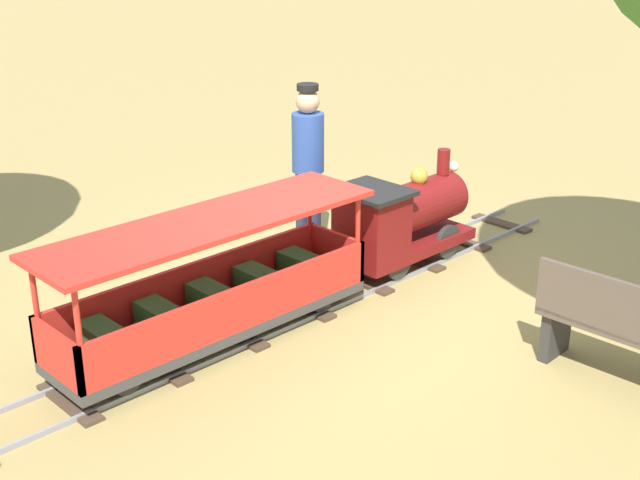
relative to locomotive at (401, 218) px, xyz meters
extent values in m
plane|color=#A38C51|center=(0.00, -1.06, -0.49)|extent=(60.00, 60.00, 0.00)
cube|color=gray|center=(-0.22, -1.22, -0.47)|extent=(0.03, 6.40, 0.04)
cube|color=gray|center=(0.22, -1.22, -0.47)|extent=(0.03, 6.40, 0.04)
cube|color=#4C3828|center=(0.00, -3.35, -0.47)|extent=(0.67, 0.14, 0.03)
cube|color=#4C3828|center=(0.00, -2.64, -0.47)|extent=(0.67, 0.14, 0.03)
cube|color=#4C3828|center=(0.00, -1.93, -0.47)|extent=(0.67, 0.14, 0.03)
cube|color=#4C3828|center=(0.00, -1.22, -0.47)|extent=(0.67, 0.14, 0.03)
cube|color=#4C3828|center=(0.00, -0.51, -0.47)|extent=(0.67, 0.14, 0.03)
cube|color=#4C3828|center=(0.00, 0.20, -0.47)|extent=(0.67, 0.14, 0.03)
cube|color=#4C3828|center=(0.00, 0.91, -0.47)|extent=(0.67, 0.14, 0.03)
cube|color=#4C3828|center=(0.00, 1.62, -0.47)|extent=(0.67, 0.14, 0.03)
cube|color=maroon|center=(0.00, 0.08, -0.28)|extent=(0.55, 1.40, 0.10)
cylinder|color=maroon|center=(0.00, 0.28, 0.07)|extent=(0.44, 0.85, 0.44)
cylinder|color=#B7932D|center=(0.00, 0.70, 0.07)|extent=(0.37, 0.02, 0.37)
cylinder|color=maroon|center=(0.00, 0.58, 0.41)|extent=(0.12, 0.12, 0.24)
sphere|color=#B7932D|center=(0.00, 0.23, 0.34)|extent=(0.16, 0.16, 0.16)
cube|color=maroon|center=(0.00, -0.40, 0.05)|extent=(0.55, 0.45, 0.55)
cube|color=black|center=(0.00, -0.40, 0.34)|extent=(0.63, 0.53, 0.04)
sphere|color=#F2EAB2|center=(0.00, 0.73, 0.33)|extent=(0.10, 0.10, 0.10)
cylinder|color=#2D2D2D|center=(-0.22, 0.43, -0.29)|extent=(0.05, 0.32, 0.32)
cylinder|color=#2D2D2D|center=(0.22, 0.43, -0.29)|extent=(0.05, 0.32, 0.32)
cylinder|color=#2D2D2D|center=(-0.22, -0.27, -0.29)|extent=(0.05, 0.32, 0.32)
cylinder|color=#2D2D2D|center=(0.22, -0.27, -0.29)|extent=(0.05, 0.32, 0.32)
cube|color=#3F3F3F|center=(0.00, -2.12, -0.31)|extent=(0.63, 2.60, 0.08)
cube|color=red|center=(-0.30, -2.12, -0.09)|extent=(0.04, 2.60, 0.35)
cube|color=red|center=(0.30, -2.12, -0.09)|extent=(0.04, 2.60, 0.35)
cube|color=red|center=(0.00, -0.84, -0.09)|extent=(0.63, 0.04, 0.35)
cube|color=red|center=(0.00, -3.40, -0.09)|extent=(0.63, 0.04, 0.35)
cylinder|color=red|center=(-0.29, -0.87, 0.11)|extent=(0.04, 0.04, 0.75)
cylinder|color=red|center=(0.29, -0.87, 0.11)|extent=(0.04, 0.04, 0.75)
cylinder|color=red|center=(-0.29, -3.37, 0.11)|extent=(0.04, 0.04, 0.75)
cylinder|color=red|center=(0.29, -3.37, 0.11)|extent=(0.04, 0.04, 0.75)
cube|color=red|center=(0.00, -2.12, 0.50)|extent=(0.73, 2.70, 0.04)
cube|color=#2D6B33|center=(0.00, -3.04, -0.15)|extent=(0.47, 0.20, 0.24)
cube|color=#2D6B33|center=(0.00, -2.58, -0.15)|extent=(0.47, 0.20, 0.24)
cube|color=#2D6B33|center=(0.00, -2.12, -0.15)|extent=(0.47, 0.20, 0.24)
cube|color=#2D6B33|center=(0.00, -1.66, -0.15)|extent=(0.47, 0.20, 0.24)
cube|color=#2D6B33|center=(0.00, -1.20, -0.15)|extent=(0.47, 0.20, 0.24)
cylinder|color=#262626|center=(-0.22, -1.21, -0.33)|extent=(0.04, 0.24, 0.24)
cylinder|color=#262626|center=(0.22, -1.21, -0.33)|extent=(0.04, 0.24, 0.24)
cylinder|color=#262626|center=(-0.22, -3.03, -0.33)|extent=(0.04, 0.24, 0.24)
cylinder|color=#262626|center=(0.22, -3.03, -0.33)|extent=(0.04, 0.24, 0.24)
cylinder|color=#282D47|center=(-0.99, -0.31, -0.09)|extent=(0.12, 0.12, 0.80)
cylinder|color=#282D47|center=(-0.81, -0.31, -0.09)|extent=(0.12, 0.12, 0.80)
cylinder|color=#2D4C99|center=(-0.90, -0.31, 0.59)|extent=(0.30, 0.30, 0.55)
sphere|color=tan|center=(-0.90, -0.31, 0.97)|extent=(0.22, 0.22, 0.22)
cylinder|color=black|center=(-0.90, -0.31, 1.10)|extent=(0.20, 0.20, 0.06)
cube|color=brown|center=(2.45, -0.40, -0.07)|extent=(1.32, 0.45, 0.06)
cube|color=brown|center=(2.46, -0.58, 0.13)|extent=(1.30, 0.09, 0.40)
cube|color=#333333|center=(1.89, -0.42, -0.28)|extent=(0.09, 0.32, 0.42)
camera|label=1|loc=(4.70, -5.54, 2.63)|focal=47.69mm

